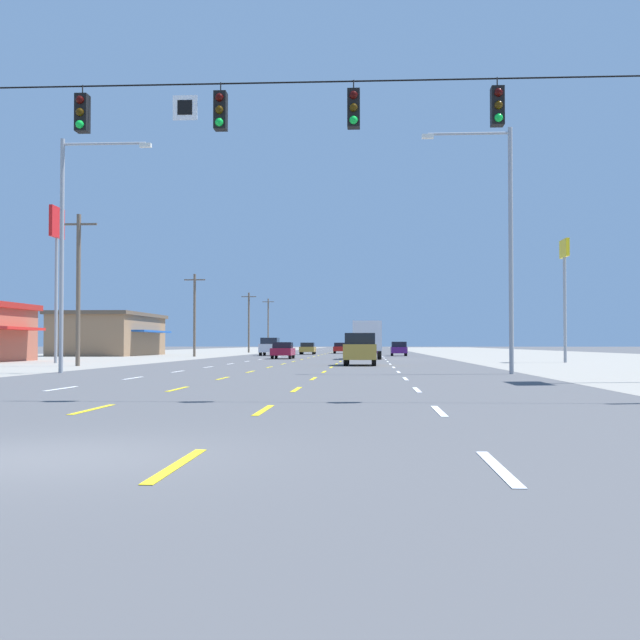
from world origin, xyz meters
TOP-DOWN VIEW (x-y plane):
  - ground_plane at (0.00, 66.00)m, footprint 572.00×572.00m
  - lot_apron_left at (-24.75, 66.00)m, footprint 28.00×440.00m
  - lot_apron_right at (24.75, 66.00)m, footprint 28.00×440.00m
  - lane_markings at (0.00, 104.50)m, footprint 10.64×227.60m
  - signal_span_wire at (0.05, 10.18)m, footprint 27.77×0.53m
  - suv_inner_right_nearest at (3.33, 41.45)m, footprint 1.98×4.90m
  - box_truck_inner_right_near at (3.73, 61.86)m, footprint 2.40×7.20m
  - sedan_inner_left_mid at (-3.69, 62.93)m, footprint 1.80×4.50m
  - hatchback_far_right_midfar at (7.12, 80.53)m, footprint 1.72×3.90m
  - suv_far_left_far at (-7.06, 81.52)m, footprint 1.98×4.90m
  - sedan_inner_left_farther at (-3.65, 91.99)m, footprint 1.80×4.50m
  - sedan_center_turn_farthest at (0.03, 102.13)m, footprint 1.80×4.50m
  - sedan_inner_right_distant_a at (3.62, 125.31)m, footprint 1.80×4.50m
  - storefront_left_row_2 at (-25.35, 82.32)m, footprint 10.10×17.81m
  - pole_sign_left_row_1 at (-17.60, 46.07)m, footprint 0.24×2.32m
  - pole_sign_right_row_1 at (17.69, 49.69)m, footprint 0.24×2.11m
  - streetlight_left_row_0 at (-9.76, 27.37)m, footprint 4.22×0.26m
  - streetlight_right_row_0 at (9.79, 27.37)m, footprint 4.00×0.26m
  - utility_pole_left_row_0 at (-13.47, 38.83)m, footprint 2.20×0.26m
  - utility_pole_left_row_1 at (-14.07, 74.70)m, footprint 2.20×0.26m
  - utility_pole_left_row_2 at (-13.76, 111.18)m, footprint 2.20×0.26m
  - utility_pole_left_row_3 at (-15.23, 146.62)m, footprint 2.20×0.26m

SIDE VIEW (x-z plane):
  - ground_plane at x=0.00m, z-range 0.00..0.00m
  - lot_apron_left at x=-24.75m, z-range 0.00..0.01m
  - lot_apron_right at x=24.75m, z-range 0.00..0.01m
  - lane_markings at x=0.00m, z-range 0.00..0.01m
  - sedan_inner_left_mid at x=-3.69m, z-range 0.03..1.49m
  - sedan_inner_left_farther at x=-3.65m, z-range 0.03..1.49m
  - sedan_center_turn_farthest at x=0.03m, z-range 0.03..1.49m
  - sedan_inner_right_distant_a at x=3.62m, z-range 0.03..1.49m
  - hatchback_far_right_midfar at x=7.12m, z-range 0.01..1.55m
  - suv_inner_right_nearest at x=3.33m, z-range 0.04..2.02m
  - suv_far_left_far at x=-7.06m, z-range 0.04..2.02m
  - box_truck_inner_right_near at x=3.73m, z-range 0.22..3.45m
  - storefront_left_row_2 at x=-25.35m, z-range 0.02..4.79m
  - utility_pole_left_row_1 at x=-14.07m, z-range 0.19..8.71m
  - utility_pole_left_row_2 at x=-13.76m, z-range 0.19..9.03m
  - utility_pole_left_row_0 at x=-13.47m, z-range 0.19..9.28m
  - utility_pole_left_row_3 at x=-15.23m, z-range 0.20..10.08m
  - signal_span_wire at x=0.05m, z-range 0.86..9.57m
  - streetlight_left_row_0 at x=-9.76m, z-range 0.80..11.53m
  - streetlight_right_row_0 at x=9.79m, z-range 0.77..11.73m
  - pole_sign_right_row_1 at x=17.69m, z-range 2.15..10.86m
  - pole_sign_left_row_1 at x=-17.60m, z-range 2.91..13.66m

